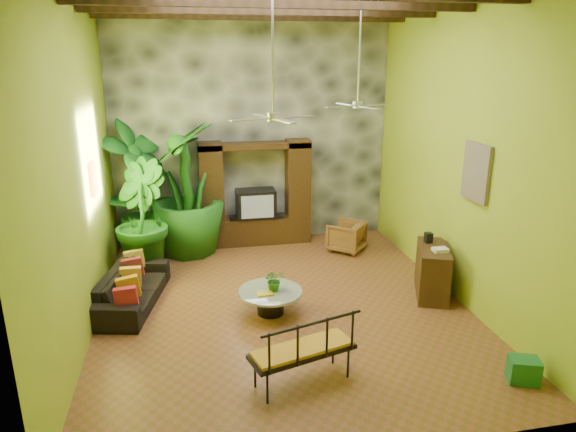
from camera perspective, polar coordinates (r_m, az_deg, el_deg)
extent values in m
plane|color=brown|center=(8.78, -0.61, -9.94)|extent=(7.00, 7.00, 0.00)
cube|color=#91AC27|center=(11.36, -4.02, 9.60)|extent=(6.00, 0.02, 5.00)
cube|color=#91AC27|center=(7.97, -22.46, 4.99)|extent=(0.02, 7.00, 5.00)
cube|color=#91AC27|center=(9.00, 18.59, 6.69)|extent=(0.02, 7.00, 5.00)
cube|color=#35373C|center=(11.31, -3.98, 9.56)|extent=(5.98, 0.10, 4.98)
cube|color=#311C0F|center=(7.84, -0.73, 22.87)|extent=(5.95, 0.16, 0.22)
cube|color=#311C0F|center=(9.11, -2.37, 22.08)|extent=(5.95, 0.16, 0.22)
cube|color=#311C0F|center=(10.40, -3.60, 21.48)|extent=(5.95, 0.16, 0.22)
cube|color=#311C0D|center=(11.52, -3.55, -1.54)|extent=(2.40, 0.50, 0.60)
cube|color=#311C0D|center=(11.16, -8.49, 3.02)|extent=(0.50, 0.48, 2.00)
cube|color=#311C0D|center=(11.40, 1.09, 3.52)|extent=(0.50, 0.48, 2.00)
cube|color=#311C0D|center=(11.06, -3.74, 7.81)|extent=(2.40, 0.48, 0.12)
cube|color=black|center=(11.32, -3.60, 1.39)|extent=(0.85, 0.52, 0.62)
cube|color=#8C99A8|center=(11.06, -3.40, 1.02)|extent=(0.70, 0.02, 0.50)
cylinder|color=silver|center=(7.37, -1.71, 17.92)|extent=(0.04, 0.04, 1.80)
cylinder|color=silver|center=(7.42, -1.64, 10.95)|extent=(0.18, 0.18, 0.12)
cube|color=silver|center=(7.58, 0.87, 10.94)|extent=(0.58, 0.26, 0.01)
cube|color=silver|center=(7.75, -2.78, 11.06)|extent=(0.26, 0.58, 0.01)
cube|color=silver|center=(7.28, -4.26, 10.63)|extent=(0.58, 0.26, 0.01)
cube|color=silver|center=(7.10, -0.40, 10.50)|extent=(0.26, 0.58, 0.01)
cylinder|color=silver|center=(9.38, 7.97, 17.65)|extent=(0.04, 0.04, 1.80)
cylinder|color=silver|center=(9.41, 7.73, 12.17)|extent=(0.18, 0.18, 0.12)
cube|color=silver|center=(9.62, 9.55, 12.08)|extent=(0.58, 0.26, 0.01)
cube|color=silver|center=(9.72, 6.52, 12.25)|extent=(0.26, 0.58, 0.01)
cube|color=silver|center=(9.22, 5.83, 12.00)|extent=(0.58, 0.26, 0.01)
cube|color=silver|center=(9.12, 9.01, 11.82)|extent=(0.26, 0.58, 0.01)
cube|color=#C28916|center=(9.01, -20.81, 3.86)|extent=(0.06, 0.32, 0.55)
cube|color=#275E92|center=(8.51, 20.19, 4.58)|extent=(0.06, 0.70, 0.90)
imported|color=black|center=(9.10, -16.95, -7.65)|extent=(1.22, 2.16, 0.60)
imported|color=olive|center=(11.10, 6.51, -2.26)|extent=(0.99, 0.98, 0.64)
imported|color=#185B1F|center=(10.98, -16.29, 2.89)|extent=(1.75, 1.78, 2.83)
imported|color=#1C6019|center=(10.07, -16.16, -0.25)|extent=(1.32, 1.47, 2.20)
imported|color=#21681B|center=(10.83, -11.25, 2.87)|extent=(1.77, 1.77, 2.76)
cylinder|color=black|center=(8.48, -1.96, -9.62)|extent=(0.44, 0.44, 0.36)
cylinder|color=#B2BEBA|center=(8.40, -1.97, -8.40)|extent=(1.04, 1.04, 0.04)
imported|color=#2C641A|center=(8.33, -1.52, -7.10)|extent=(0.36, 0.33, 0.36)
cube|color=gold|center=(8.26, -2.58, -8.62)|extent=(0.25, 0.18, 0.03)
cube|color=black|center=(6.72, 1.61, -14.82)|extent=(1.44, 0.82, 0.05)
cube|color=#C38325|center=(6.70, 1.62, -14.53)|extent=(1.36, 0.75, 0.06)
cube|color=black|center=(6.37, 2.15, -13.92)|extent=(1.32, 0.42, 0.54)
cube|color=#3E2513|center=(9.34, 15.75, -5.91)|extent=(0.87, 1.21, 0.88)
cube|color=#1F742A|center=(7.53, 24.70, -15.30)|extent=(0.45, 0.39, 0.33)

